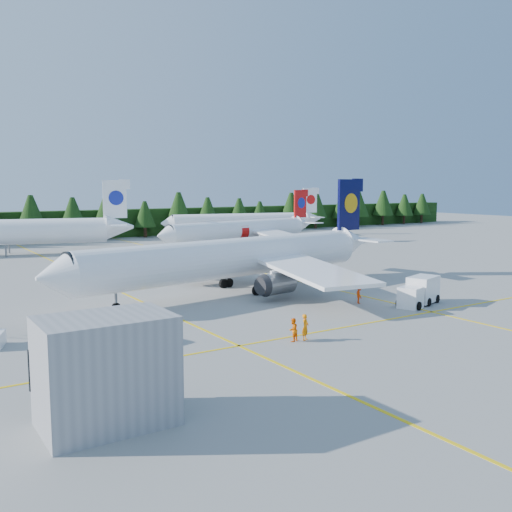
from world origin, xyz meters
TOP-DOWN VIEW (x-y plane):
  - ground at (0.00, 0.00)m, footprint 320.00×320.00m
  - taxi_stripe_a at (-14.00, 20.00)m, footprint 0.25×120.00m
  - taxi_stripe_b at (6.00, 20.00)m, footprint 0.25×120.00m
  - taxi_stripe_cross at (0.00, -6.00)m, footprint 80.00×0.25m
  - treeline_hedge at (0.00, 82.00)m, footprint 220.00×4.00m
  - terminal_building at (-26.00, -14.00)m, footprint 6.00×4.00m
  - airliner_navy at (-5.06, 11.46)m, footprint 40.95×33.46m
  - airliner_red at (18.36, 48.47)m, footprint 35.25×28.74m
  - airliner_far_right at (30.55, 68.77)m, footprint 36.13×10.44m
  - service_truck at (7.35, -3.29)m, footprint 5.72×3.53m
  - uld_pair at (-22.94, -0.70)m, footprint 6.08×3.06m
  - crew_a at (-9.14, -7.29)m, footprint 0.83×0.75m
  - crew_b at (-10.12, -7.09)m, footprint 1.01×0.90m
  - crew_c at (3.15, 0.26)m, footprint 0.75×0.85m

SIDE VIEW (x-z plane):
  - ground at x=0.00m, z-range 0.00..0.00m
  - taxi_stripe_a at x=-14.00m, z-range 0.00..0.01m
  - taxi_stripe_b at x=6.00m, z-range 0.00..0.01m
  - taxi_stripe_cross at x=0.00m, z-range 0.00..0.01m
  - crew_b at x=-10.12m, z-range 0.00..1.71m
  - crew_c at x=3.15m, z-range 0.00..1.72m
  - crew_a at x=-9.14m, z-range 0.00..1.91m
  - uld_pair at x=-22.94m, z-range 0.33..2.22m
  - service_truck at x=7.35m, z-range -0.01..2.59m
  - terminal_building at x=-26.00m, z-range 0.00..5.20m
  - treeline_hedge at x=0.00m, z-range 0.00..6.00m
  - airliner_red at x=18.36m, z-range -2.06..8.28m
  - airliner_far_right at x=30.55m, z-range -1.98..8.64m
  - airliner_navy at x=-5.06m, z-range -2.38..9.57m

